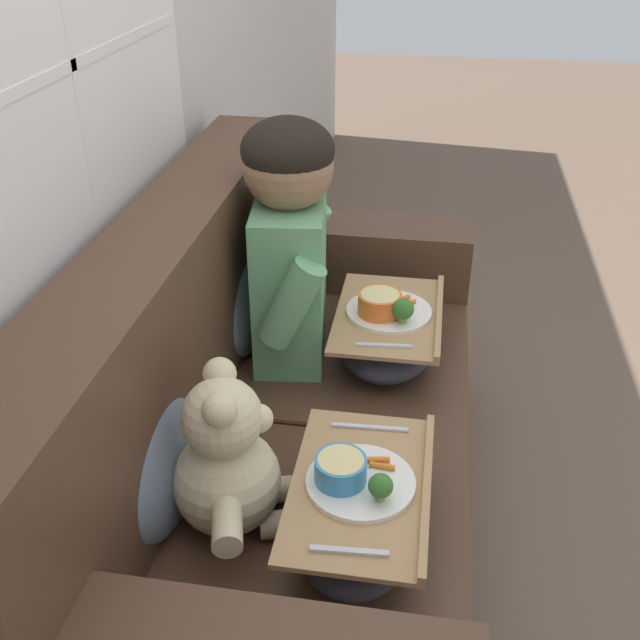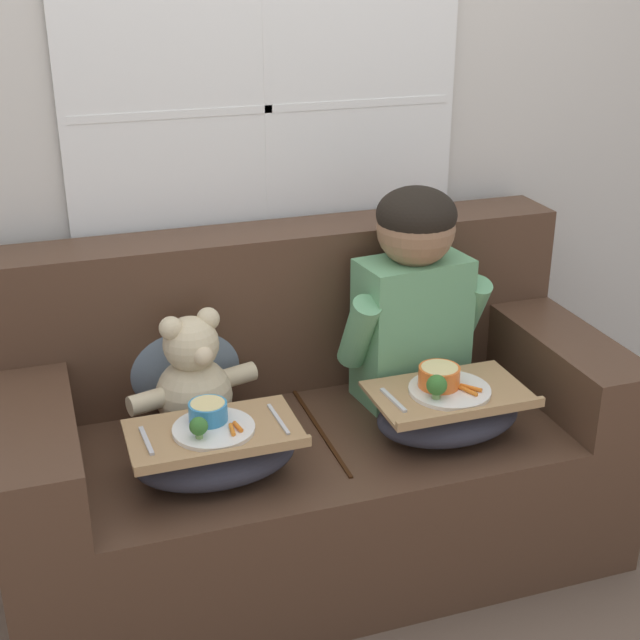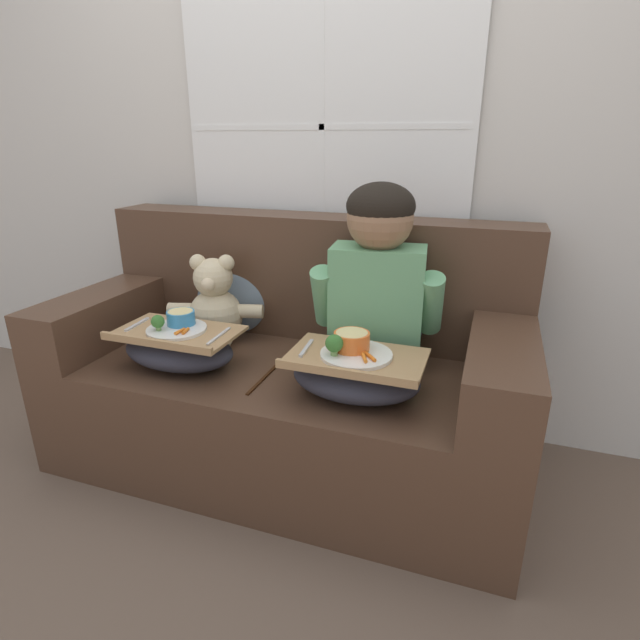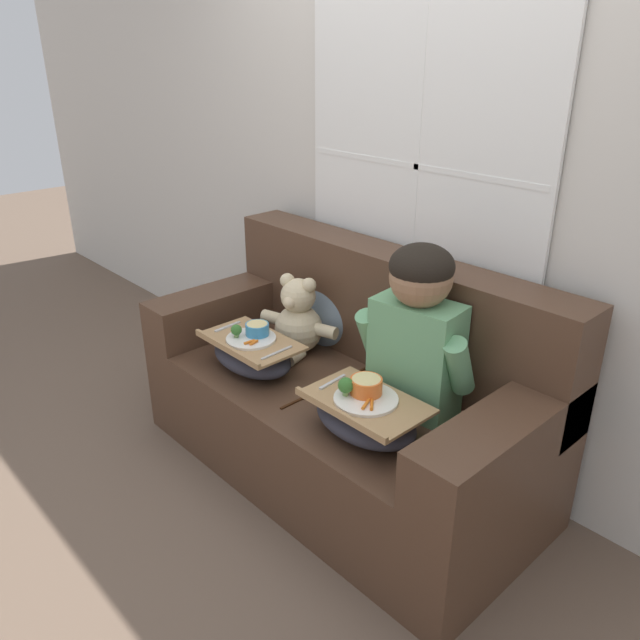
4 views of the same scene
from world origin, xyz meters
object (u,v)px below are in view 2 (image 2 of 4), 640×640
at_px(teddy_bear, 194,381).
at_px(lap_tray_teddy, 215,452).
at_px(lap_tray_child, 448,411).
at_px(throw_pillow_behind_child, 391,324).
at_px(throw_pillow_behind_teddy, 183,352).
at_px(child_figure, 414,285).
at_px(couch, 308,441).

relative_size(teddy_bear, lap_tray_teddy, 0.88).
distance_m(teddy_bear, lap_tray_child, 0.75).
height_order(throw_pillow_behind_child, throw_pillow_behind_teddy, throw_pillow_behind_teddy).
bearing_deg(teddy_bear, child_figure, 0.32).
distance_m(child_figure, lap_tray_teddy, 0.80).
bearing_deg(couch, child_figure, 2.56).
distance_m(couch, lap_tray_teddy, 0.47).
bearing_deg(lap_tray_teddy, lap_tray_child, -0.03).
distance_m(couch, throw_pillow_behind_child, 0.48).
bearing_deg(throw_pillow_behind_child, couch, -153.21).
xyz_separation_m(throw_pillow_behind_child, throw_pillow_behind_teddy, (-0.69, -0.00, 0.00)).
xyz_separation_m(throw_pillow_behind_teddy, lap_tray_teddy, (-0.00, -0.44, -0.10)).
height_order(throw_pillow_behind_child, lap_tray_teddy, throw_pillow_behind_child).
bearing_deg(teddy_bear, throw_pillow_behind_teddy, 90.50).
xyz_separation_m(couch, lap_tray_child, (0.34, -0.26, 0.18)).
relative_size(lap_tray_child, lap_tray_teddy, 0.99).
bearing_deg(throw_pillow_behind_teddy, lap_tray_teddy, -90.07).
bearing_deg(throw_pillow_behind_teddy, lap_tray_child, -32.24).
bearing_deg(lap_tray_child, throw_pillow_behind_child, 89.75).
height_order(throw_pillow_behind_teddy, teddy_bear, throw_pillow_behind_teddy).
xyz_separation_m(lap_tray_child, lap_tray_teddy, (-0.69, 0.00, -0.00)).
bearing_deg(throw_pillow_behind_child, throw_pillow_behind_teddy, -180.00).
height_order(child_figure, lap_tray_teddy, child_figure).
relative_size(child_figure, lap_tray_teddy, 1.49).
bearing_deg(throw_pillow_behind_child, child_figure, -89.95).
xyz_separation_m(child_figure, lap_tray_child, (-0.00, -0.28, -0.29)).
bearing_deg(couch, lap_tray_teddy, -143.10).
distance_m(couch, lap_tray_child, 0.47).
height_order(lap_tray_child, lap_tray_teddy, lap_tray_child).
bearing_deg(lap_tray_child, teddy_bear, 158.43).
bearing_deg(teddy_bear, lap_tray_child, -21.57).
distance_m(couch, throw_pillow_behind_teddy, 0.48).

